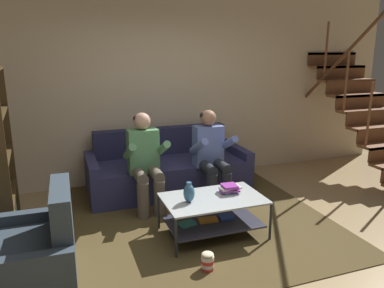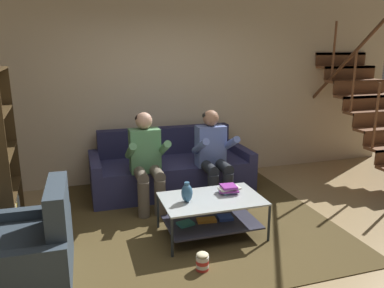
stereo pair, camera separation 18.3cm
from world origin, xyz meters
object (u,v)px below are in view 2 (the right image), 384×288
at_px(person_seated_right, 213,152).
at_px(coffee_table, 211,211).
at_px(armchair, 24,253).
at_px(vase, 187,193).
at_px(book_stack, 229,189).
at_px(couch, 171,170).
at_px(person_seated_left, 147,158).
at_px(popcorn_tub, 202,262).

height_order(person_seated_right, coffee_table, person_seated_right).
bearing_deg(coffee_table, armchair, -170.61).
height_order(vase, book_stack, vase).
height_order(couch, person_seated_left, person_seated_left).
height_order(coffee_table, popcorn_tub, coffee_table).
height_order(couch, coffee_table, couch).
relative_size(couch, armchair, 2.33).
bearing_deg(coffee_table, book_stack, 17.92).
bearing_deg(couch, person_seated_right, -51.25).
height_order(person_seated_right, popcorn_tub, person_seated_right).
relative_size(couch, person_seated_right, 1.86).
bearing_deg(book_stack, popcorn_tub, -127.82).
bearing_deg(book_stack, armchair, -169.63).
xyz_separation_m(person_seated_left, book_stack, (0.75, -0.85, -0.19)).
bearing_deg(vase, person_seated_right, 55.80).
xyz_separation_m(person_seated_left, popcorn_tub, (0.21, -1.55, -0.58)).
relative_size(vase, book_stack, 0.85).
height_order(person_seated_right, vase, person_seated_right).
bearing_deg(book_stack, person_seated_left, 131.29).
relative_size(armchair, popcorn_tub, 5.27).
height_order(couch, armchair, armchair).
bearing_deg(vase, armchair, -169.64).
bearing_deg(person_seated_left, person_seated_right, -0.08).
height_order(couch, vase, couch).
xyz_separation_m(coffee_table, popcorn_tub, (-0.31, -0.62, -0.19)).
bearing_deg(coffee_table, person_seated_left, 119.31).
height_order(armchair, popcorn_tub, armchair).
height_order(vase, popcorn_tub, vase).
bearing_deg(armchair, coffee_table, 9.39).
height_order(person_seated_left, popcorn_tub, person_seated_left).
bearing_deg(armchair, vase, 10.36).
bearing_deg(vase, book_stack, 10.37).
relative_size(coffee_table, armchair, 1.12).
distance_m(person_seated_left, book_stack, 1.15).
height_order(coffee_table, vase, vase).
bearing_deg(person_seated_left, popcorn_tub, -82.31).
distance_m(person_seated_left, armchair, 1.84).
bearing_deg(popcorn_tub, book_stack, 52.18).
distance_m(couch, coffee_table, 1.48).
bearing_deg(person_seated_left, coffee_table, -60.69).
bearing_deg(person_seated_left, book_stack, -48.71).
bearing_deg(armchair, popcorn_tub, -11.82).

